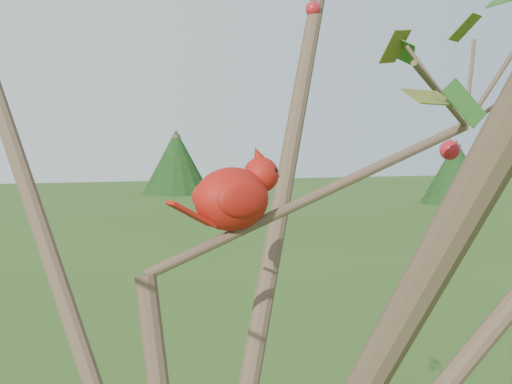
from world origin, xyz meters
The scene contains 3 objects.
crabapple_tree centered at (0.03, -0.02, 2.12)m, with size 2.35×2.05×2.95m.
cardinal centered at (0.10, 0.09, 2.08)m, with size 0.22×0.13×0.16m.
distant_trees centered at (0.02, 23.16, 1.32)m, with size 38.77×14.60×2.98m.
Camera 1 is at (-0.26, -0.93, 2.16)m, focal length 45.00 mm.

